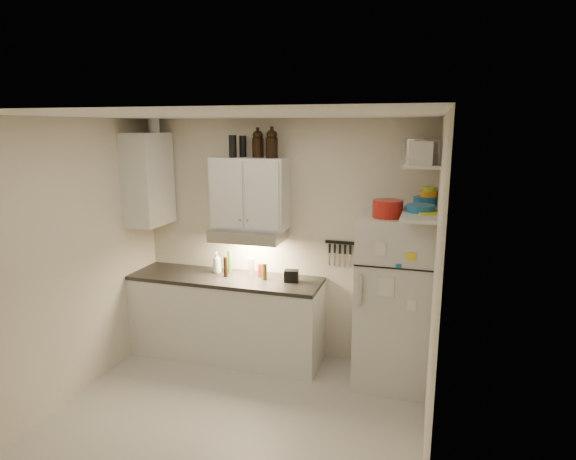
# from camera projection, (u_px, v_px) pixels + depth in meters

# --- Properties ---
(floor) EXTENTS (3.20, 3.00, 0.02)m
(floor) POSITION_uv_depth(u_px,v_px,m) (230.00, 426.00, 4.14)
(floor) COLOR #B6B2A8
(floor) RESTS_ON ground
(ceiling) EXTENTS (3.20, 3.00, 0.02)m
(ceiling) POSITION_uv_depth(u_px,v_px,m) (221.00, 114.00, 3.58)
(ceiling) COLOR white
(ceiling) RESTS_ON ground
(back_wall) EXTENTS (3.20, 0.02, 2.60)m
(back_wall) POSITION_uv_depth(u_px,v_px,m) (282.00, 240.00, 5.27)
(back_wall) COLOR beige
(back_wall) RESTS_ON ground
(left_wall) EXTENTS (0.02, 3.00, 2.60)m
(left_wall) POSITION_uv_depth(u_px,v_px,m) (61.00, 265.00, 4.31)
(left_wall) COLOR beige
(left_wall) RESTS_ON ground
(right_wall) EXTENTS (0.02, 3.00, 2.60)m
(right_wall) POSITION_uv_depth(u_px,v_px,m) (435.00, 302.00, 3.41)
(right_wall) COLOR beige
(right_wall) RESTS_ON ground
(base_cabinet) EXTENTS (2.10, 0.60, 0.88)m
(base_cabinet) POSITION_uv_depth(u_px,v_px,m) (227.00, 318.00, 5.32)
(base_cabinet) COLOR silver
(base_cabinet) RESTS_ON floor
(countertop) EXTENTS (2.10, 0.62, 0.04)m
(countertop) POSITION_uv_depth(u_px,v_px,m) (225.00, 278.00, 5.22)
(countertop) COLOR black
(countertop) RESTS_ON base_cabinet
(upper_cabinet) EXTENTS (0.80, 0.33, 0.75)m
(upper_cabinet) POSITION_uv_depth(u_px,v_px,m) (250.00, 193.00, 5.08)
(upper_cabinet) COLOR silver
(upper_cabinet) RESTS_ON back_wall
(side_cabinet) EXTENTS (0.33, 0.55, 1.00)m
(side_cabinet) POSITION_uv_depth(u_px,v_px,m) (148.00, 179.00, 5.25)
(side_cabinet) COLOR silver
(side_cabinet) RESTS_ON left_wall
(range_hood) EXTENTS (0.76, 0.46, 0.12)m
(range_hood) POSITION_uv_depth(u_px,v_px,m) (249.00, 235.00, 5.11)
(range_hood) COLOR silver
(range_hood) RESTS_ON back_wall
(fridge) EXTENTS (0.70, 0.68, 1.70)m
(fridge) POSITION_uv_depth(u_px,v_px,m) (394.00, 301.00, 4.69)
(fridge) COLOR silver
(fridge) RESTS_ON floor
(shelf_hi) EXTENTS (0.30, 0.95, 0.03)m
(shelf_hi) POSITION_uv_depth(u_px,v_px,m) (423.00, 163.00, 4.22)
(shelf_hi) COLOR silver
(shelf_hi) RESTS_ON right_wall
(shelf_lo) EXTENTS (0.30, 0.95, 0.03)m
(shelf_lo) POSITION_uv_depth(u_px,v_px,m) (420.00, 212.00, 4.31)
(shelf_lo) COLOR silver
(shelf_lo) RESTS_ON right_wall
(knife_strip) EXTENTS (0.42, 0.02, 0.03)m
(knife_strip) POSITION_uv_depth(u_px,v_px,m) (345.00, 243.00, 5.05)
(knife_strip) COLOR black
(knife_strip) RESTS_ON back_wall
(dutch_oven) EXTENTS (0.30, 0.30, 0.16)m
(dutch_oven) POSITION_uv_depth(u_px,v_px,m) (388.00, 209.00, 4.39)
(dutch_oven) COLOR #A51A13
(dutch_oven) RESTS_ON fridge
(book_stack) EXTENTS (0.29, 0.33, 0.09)m
(book_stack) POSITION_uv_depth(u_px,v_px,m) (428.00, 216.00, 4.22)
(book_stack) COLOR yellow
(book_stack) RESTS_ON fridge
(spice_jar) EXTENTS (0.08, 0.08, 0.11)m
(spice_jar) POSITION_uv_depth(u_px,v_px,m) (408.00, 212.00, 4.35)
(spice_jar) COLOR silver
(spice_jar) RESTS_ON fridge
(stock_pot) EXTENTS (0.35, 0.35, 0.19)m
(stock_pot) POSITION_uv_depth(u_px,v_px,m) (416.00, 149.00, 4.45)
(stock_pot) COLOR silver
(stock_pot) RESTS_ON shelf_hi
(tin_a) EXTENTS (0.22, 0.21, 0.19)m
(tin_a) POSITION_uv_depth(u_px,v_px,m) (432.00, 151.00, 4.15)
(tin_a) COLOR #AAAAAD
(tin_a) RESTS_ON shelf_hi
(tin_b) EXTENTS (0.22, 0.22, 0.19)m
(tin_b) POSITION_uv_depth(u_px,v_px,m) (424.00, 153.00, 3.84)
(tin_b) COLOR #AAAAAD
(tin_b) RESTS_ON shelf_hi
(bowl_teal) EXTENTS (0.21, 0.21, 0.09)m
(bowl_teal) POSITION_uv_depth(u_px,v_px,m) (425.00, 201.00, 4.59)
(bowl_teal) COLOR #1B5E99
(bowl_teal) RESTS_ON shelf_lo
(bowl_orange) EXTENTS (0.17, 0.17, 0.05)m
(bowl_orange) POSITION_uv_depth(u_px,v_px,m) (429.00, 194.00, 4.60)
(bowl_orange) COLOR orange
(bowl_orange) RESTS_ON bowl_teal
(bowl_yellow) EXTENTS (0.13, 0.13, 0.04)m
(bowl_yellow) POSITION_uv_depth(u_px,v_px,m) (429.00, 189.00, 4.59)
(bowl_yellow) COLOR gold
(bowl_yellow) RESTS_ON bowl_orange
(plates) EXTENTS (0.27, 0.27, 0.06)m
(plates) POSITION_uv_depth(u_px,v_px,m) (420.00, 208.00, 4.26)
(plates) COLOR #1B5E99
(plates) RESTS_ON shelf_lo
(growler_a) EXTENTS (0.16, 0.16, 0.28)m
(growler_a) POSITION_uv_depth(u_px,v_px,m) (258.00, 144.00, 4.97)
(growler_a) COLOR black
(growler_a) RESTS_ON upper_cabinet
(growler_b) EXTENTS (0.16, 0.16, 0.29)m
(growler_b) POSITION_uv_depth(u_px,v_px,m) (272.00, 143.00, 4.88)
(growler_b) COLOR black
(growler_b) RESTS_ON upper_cabinet
(thermos_a) EXTENTS (0.10, 0.10, 0.22)m
(thermos_a) POSITION_uv_depth(u_px,v_px,m) (243.00, 146.00, 5.06)
(thermos_a) COLOR black
(thermos_a) RESTS_ON upper_cabinet
(thermos_b) EXTENTS (0.09, 0.09, 0.23)m
(thermos_b) POSITION_uv_depth(u_px,v_px,m) (233.00, 146.00, 4.95)
(thermos_b) COLOR black
(thermos_b) RESTS_ON upper_cabinet
(side_jar) EXTENTS (0.13, 0.13, 0.16)m
(side_jar) POSITION_uv_depth(u_px,v_px,m) (154.00, 125.00, 5.18)
(side_jar) COLOR silver
(side_jar) RESTS_ON side_cabinet
(soap_bottle) EXTENTS (0.11, 0.11, 0.27)m
(soap_bottle) POSITION_uv_depth(u_px,v_px,m) (217.00, 261.00, 5.33)
(soap_bottle) COLOR silver
(soap_bottle) RESTS_ON countertop
(pepper_mill) EXTENTS (0.06, 0.06, 0.18)m
(pepper_mill) POSITION_uv_depth(u_px,v_px,m) (264.00, 271.00, 5.10)
(pepper_mill) COLOR brown
(pepper_mill) RESTS_ON countertop
(oil_bottle) EXTENTS (0.06, 0.06, 0.26)m
(oil_bottle) POSITION_uv_depth(u_px,v_px,m) (230.00, 262.00, 5.33)
(oil_bottle) COLOR #41711C
(oil_bottle) RESTS_ON countertop
(vinegar_bottle) EXTENTS (0.05, 0.05, 0.22)m
(vinegar_bottle) POSITION_uv_depth(u_px,v_px,m) (226.00, 267.00, 5.19)
(vinegar_bottle) COLOR black
(vinegar_bottle) RESTS_ON countertop
(clear_bottle) EXTENTS (0.08, 0.08, 0.20)m
(clear_bottle) POSITION_uv_depth(u_px,v_px,m) (251.00, 267.00, 5.22)
(clear_bottle) COLOR silver
(clear_bottle) RESTS_ON countertop
(red_jar) EXTENTS (0.09, 0.09, 0.14)m
(red_jar) POSITION_uv_depth(u_px,v_px,m) (261.00, 270.00, 5.21)
(red_jar) COLOR #A51A13
(red_jar) RESTS_ON countertop
(caddy) EXTENTS (0.16, 0.13, 0.13)m
(caddy) POSITION_uv_depth(u_px,v_px,m) (291.00, 276.00, 5.04)
(caddy) COLOR black
(caddy) RESTS_ON countertop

